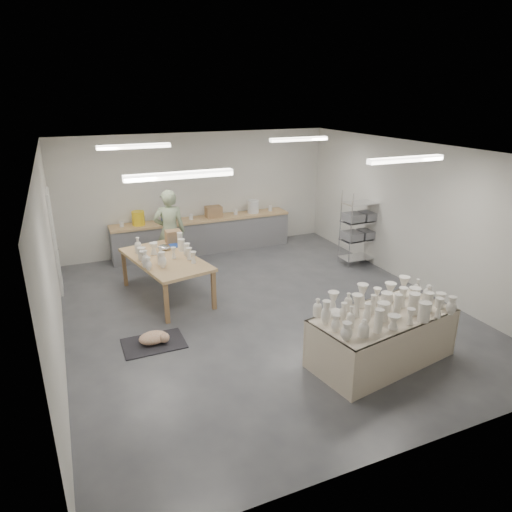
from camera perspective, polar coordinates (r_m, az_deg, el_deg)
name	(u,v)px	position (r m, az deg, el deg)	size (l,w,h in m)	color
room	(254,204)	(8.11, -0.27, 6.46)	(8.00, 8.02, 3.00)	#424449
back_counter	(203,234)	(11.83, -6.66, 2.77)	(4.60, 0.60, 1.24)	tan
wire_shelf	(360,227)	(11.11, 12.91, 3.60)	(0.88, 0.48, 1.80)	silver
drying_table	(382,335)	(7.31, 15.46, -9.45)	(2.38, 1.43, 1.16)	olive
work_table	(165,256)	(9.27, -11.31, -0.05)	(1.56, 2.41, 1.19)	tan
rug	(154,343)	(7.87, -12.66, -10.60)	(1.00, 0.70, 0.02)	black
cat	(155,338)	(7.80, -12.54, -9.92)	(0.54, 0.43, 0.20)	white
potter	(170,232)	(10.46, -10.72, 3.00)	(0.70, 0.46, 1.93)	#96A982
red_stool	(169,255)	(10.91, -10.83, 0.06)	(0.45, 0.45, 0.34)	#A32517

